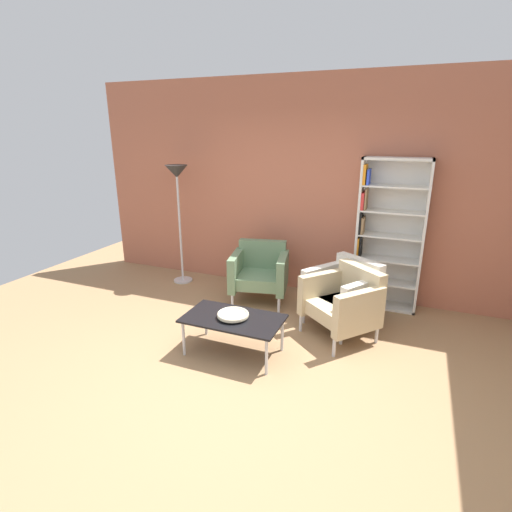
% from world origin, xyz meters
% --- Properties ---
extents(ground_plane, '(8.32, 8.32, 0.00)m').
position_xyz_m(ground_plane, '(0.00, 0.00, 0.00)').
color(ground_plane, '#9E7751').
extents(brick_back_panel, '(6.40, 0.12, 2.90)m').
position_xyz_m(brick_back_panel, '(0.00, 2.46, 1.45)').
color(brick_back_panel, '#B2664C').
rests_on(brick_back_panel, ground_plane).
extents(bookshelf_tall, '(0.80, 0.30, 1.90)m').
position_xyz_m(bookshelf_tall, '(1.12, 2.26, 0.94)').
color(bookshelf_tall, silver).
rests_on(bookshelf_tall, ground_plane).
extents(coffee_table_low, '(1.00, 0.56, 0.40)m').
position_xyz_m(coffee_table_low, '(-0.15, 0.45, 0.37)').
color(coffee_table_low, black).
rests_on(coffee_table_low, ground_plane).
extents(decorative_bowl, '(0.32, 0.32, 0.05)m').
position_xyz_m(decorative_bowl, '(-0.15, 0.45, 0.43)').
color(decorative_bowl, beige).
rests_on(decorative_bowl, coffee_table_low).
extents(armchair_by_bookshelf, '(0.84, 0.79, 0.78)m').
position_xyz_m(armchair_by_bookshelf, '(-0.39, 1.79, 0.41)').
color(armchair_by_bookshelf, slate).
rests_on(armchair_by_bookshelf, ground_plane).
extents(armchair_near_window, '(0.95, 0.94, 0.78)m').
position_xyz_m(armchair_near_window, '(0.82, 1.24, 0.41)').
color(armchair_near_window, '#C6B289').
rests_on(armchair_near_window, ground_plane).
extents(armchair_spare_guest, '(0.94, 0.92, 0.78)m').
position_xyz_m(armchair_spare_guest, '(0.78, 1.51, 0.41)').
color(armchair_spare_guest, white).
rests_on(armchair_spare_guest, ground_plane).
extents(floor_lamp_torchiere, '(0.32, 0.32, 1.74)m').
position_xyz_m(floor_lamp_torchiere, '(-1.75, 2.00, 1.45)').
color(floor_lamp_torchiere, silver).
rests_on(floor_lamp_torchiere, ground_plane).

